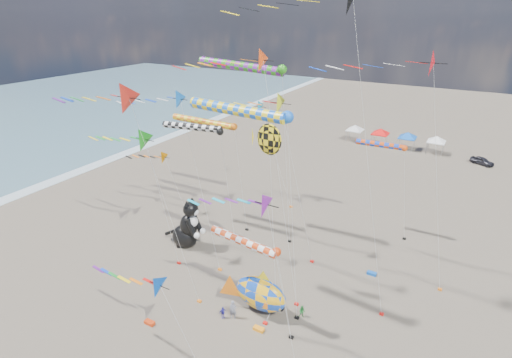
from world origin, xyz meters
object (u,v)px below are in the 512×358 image
Objects in this scene: parked_car at (482,161)px; child_green at (302,312)px; cat_inflatable at (186,222)px; child_blue at (223,312)px; person_adult at (233,310)px; fish_inflatable at (260,294)px.

child_green is at bearing -167.97° from parked_car.
cat_inflatable is 12.54m from child_blue.
parked_car reaches higher than child_blue.
parked_car is (16.92, 51.71, -0.23)m from person_adult.
person_adult is at bearing -162.68° from child_green.
child_green is at bearing 10.79° from person_adult.
child_blue is at bearing -171.97° from person_adult.
fish_inflatable reaches higher than person_adult.
parked_car is at bearing 62.85° from child_green.
cat_inflatable is at bearing 174.09° from parked_car.
cat_inflatable reaches higher than child_green.
person_adult reaches higher than parked_car.
child_green is at bearing -23.93° from child_blue.
cat_inflatable is 16.34m from child_green.
person_adult is at bearing -26.32° from child_blue.
person_adult is at bearing -35.21° from cat_inflatable.
parked_car is at bearing 56.80° from cat_inflatable.
cat_inflatable is 5.29× the size of child_blue.
person_adult is 1.52× the size of child_green.
cat_inflatable reaches higher than parked_car.
child_blue is 55.05m from parked_car.
child_green is at bearing 20.96° from fish_inflatable.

